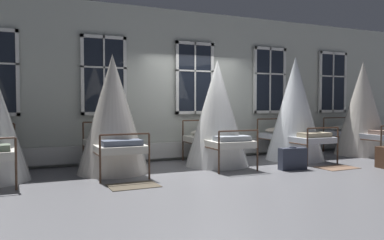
% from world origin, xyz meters
% --- Properties ---
extents(ground, '(25.95, 25.95, 0.00)m').
position_xyz_m(ground, '(0.00, 0.00, 0.00)').
color(ground, slate).
extents(back_wall_with_windows, '(13.97, 0.10, 3.53)m').
position_xyz_m(back_wall_with_windows, '(0.00, 1.42, 1.77)').
color(back_wall_with_windows, '#B2B7AD').
rests_on(back_wall_with_windows, ground).
extents(window_bank, '(9.63, 0.10, 2.73)m').
position_xyz_m(window_bank, '(-0.00, 1.30, 1.03)').
color(window_bank, black).
rests_on(window_bank, ground).
extents(cot_second, '(1.37, 1.90, 2.28)m').
position_xyz_m(cot_second, '(-2.20, 0.27, 1.10)').
color(cot_second, '#4C3323').
rests_on(cot_second, ground).
extents(cot_third, '(1.37, 1.91, 2.27)m').
position_xyz_m(cot_third, '(0.04, 0.22, 1.10)').
color(cot_third, '#4C3323').
rests_on(cot_third, ground).
extents(cot_fourth, '(1.37, 1.90, 2.44)m').
position_xyz_m(cot_fourth, '(2.14, 0.26, 1.18)').
color(cot_fourth, '#4C3323').
rests_on(cot_fourth, ground).
extents(cot_fifth, '(1.37, 1.90, 2.42)m').
position_xyz_m(cot_fifth, '(4.30, 0.23, 1.17)').
color(cot_fifth, '#4C3323').
rests_on(cot_fifth, ground).
extents(rug_second, '(0.81, 0.58, 0.01)m').
position_xyz_m(rug_second, '(-2.16, -1.07, 0.01)').
color(rug_second, brown).
rests_on(rug_second, ground).
extents(rug_fourth, '(0.82, 0.59, 0.01)m').
position_xyz_m(rug_fourth, '(2.16, -1.07, 0.01)').
color(rug_fourth, brown).
rests_on(rug_fourth, ground).
extents(suitcase_dark, '(0.58, 0.27, 0.47)m').
position_xyz_m(suitcase_dark, '(1.18, -0.87, 0.22)').
color(suitcase_dark, '#2D3342').
rests_on(suitcase_dark, ground).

